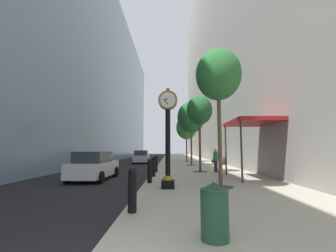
{
  "coord_description": "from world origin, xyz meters",
  "views": [
    {
      "loc": [
        1.28,
        -2.24,
        1.81
      ],
      "look_at": [
        1.07,
        21.62,
        4.22
      ],
      "focal_mm": 24.22,
      "sensor_mm": 36.0,
      "label": 1
    }
  ],
  "objects_px": {
    "car_silver_mid": "(142,157)",
    "street_tree_near": "(218,76)",
    "bollard_nearest": "(132,189)",
    "street_tree_far": "(186,128)",
    "street_clock": "(168,132)",
    "car_white_near": "(94,166)",
    "trash_bin": "(215,210)",
    "pedestrian_walking": "(216,159)",
    "street_tree_mid_near": "(199,111)",
    "bollard_fourth": "(154,166)",
    "bollard_third": "(150,170)",
    "street_tree_mid_far": "(191,117)",
    "bollard_fifth": "(156,163)"
  },
  "relations": [
    {
      "from": "street_clock",
      "to": "street_tree_mid_near",
      "type": "distance_m",
      "value": 7.71
    },
    {
      "from": "pedestrian_walking",
      "to": "car_white_near",
      "type": "relative_size",
      "value": 0.4
    },
    {
      "from": "bollard_third",
      "to": "pedestrian_walking",
      "type": "height_order",
      "value": "pedestrian_walking"
    },
    {
      "from": "car_white_near",
      "to": "car_silver_mid",
      "type": "height_order",
      "value": "car_white_near"
    },
    {
      "from": "car_silver_mid",
      "to": "street_tree_near",
      "type": "bearing_deg",
      "value": -72.76
    },
    {
      "from": "street_tree_far",
      "to": "car_silver_mid",
      "type": "height_order",
      "value": "street_tree_far"
    },
    {
      "from": "trash_bin",
      "to": "car_white_near",
      "type": "height_order",
      "value": "car_white_near"
    },
    {
      "from": "pedestrian_walking",
      "to": "street_tree_near",
      "type": "bearing_deg",
      "value": -99.51
    },
    {
      "from": "trash_bin",
      "to": "bollard_fourth",
      "type": "bearing_deg",
      "value": 100.8
    },
    {
      "from": "street_clock",
      "to": "trash_bin",
      "type": "distance_m",
      "value": 5.85
    },
    {
      "from": "pedestrian_walking",
      "to": "bollard_fourth",
      "type": "bearing_deg",
      "value": -149.27
    },
    {
      "from": "bollard_fifth",
      "to": "street_tree_far",
      "type": "bearing_deg",
      "value": 76.86
    },
    {
      "from": "street_tree_near",
      "to": "bollard_nearest",
      "type": "bearing_deg",
      "value": -129.04
    },
    {
      "from": "bollard_nearest",
      "to": "street_tree_near",
      "type": "distance_m",
      "value": 6.75
    },
    {
      "from": "street_tree_mid_far",
      "to": "car_silver_mid",
      "type": "distance_m",
      "value": 8.96
    },
    {
      "from": "street_clock",
      "to": "street_tree_near",
      "type": "relative_size",
      "value": 0.7
    },
    {
      "from": "street_tree_near",
      "to": "bollard_fourth",
      "type": "bearing_deg",
      "value": 130.34
    },
    {
      "from": "bollard_fifth",
      "to": "car_silver_mid",
      "type": "bearing_deg",
      "value": 101.83
    },
    {
      "from": "bollard_fifth",
      "to": "trash_bin",
      "type": "distance_m",
      "value": 12.3
    },
    {
      "from": "bollard_nearest",
      "to": "trash_bin",
      "type": "height_order",
      "value": "bollard_nearest"
    },
    {
      "from": "street_tree_mid_near",
      "to": "street_tree_far",
      "type": "relative_size",
      "value": 0.93
    },
    {
      "from": "street_tree_mid_near",
      "to": "street_tree_far",
      "type": "distance_m",
      "value": 13.47
    },
    {
      "from": "bollard_fifth",
      "to": "street_tree_far",
      "type": "xyz_separation_m",
      "value": [
        3.22,
        13.81,
        3.9
      ]
    },
    {
      "from": "car_white_near",
      "to": "street_clock",
      "type": "bearing_deg",
      "value": -39.95
    },
    {
      "from": "street_tree_near",
      "to": "street_clock",
      "type": "bearing_deg",
      "value": -172.51
    },
    {
      "from": "street_clock",
      "to": "bollard_nearest",
      "type": "xyz_separation_m",
      "value": [
        -0.91,
        -3.67,
        -1.78
      ]
    },
    {
      "from": "bollard_third",
      "to": "bollard_fourth",
      "type": "distance_m",
      "value": 2.59
    },
    {
      "from": "bollard_nearest",
      "to": "street_tree_near",
      "type": "bearing_deg",
      "value": 50.96
    },
    {
      "from": "bollard_third",
      "to": "street_tree_mid_far",
      "type": "xyz_separation_m",
      "value": [
        3.22,
        12.26,
        4.36
      ]
    },
    {
      "from": "street_clock",
      "to": "street_tree_mid_far",
      "type": "height_order",
      "value": "street_tree_mid_far"
    },
    {
      "from": "street_tree_far",
      "to": "pedestrian_walking",
      "type": "distance_m",
      "value": 14.36
    },
    {
      "from": "street_clock",
      "to": "car_white_near",
      "type": "distance_m",
      "value": 5.99
    },
    {
      "from": "street_clock",
      "to": "street_tree_mid_far",
      "type": "distance_m",
      "value": 14.2
    },
    {
      "from": "car_silver_mid",
      "to": "bollard_fourth",
      "type": "bearing_deg",
      "value": -80.17
    },
    {
      "from": "street_clock",
      "to": "street_tree_far",
      "type": "bearing_deg",
      "value": 83.56
    },
    {
      "from": "trash_bin",
      "to": "pedestrian_walking",
      "type": "bearing_deg",
      "value": 78.53
    },
    {
      "from": "bollard_fifth",
      "to": "car_silver_mid",
      "type": "relative_size",
      "value": 0.28
    },
    {
      "from": "bollard_fifth",
      "to": "street_tree_mid_far",
      "type": "bearing_deg",
      "value": 65.51
    },
    {
      "from": "bollard_fourth",
      "to": "bollard_fifth",
      "type": "distance_m",
      "value": 2.59
    },
    {
      "from": "bollard_nearest",
      "to": "car_white_near",
      "type": "bearing_deg",
      "value": 115.37
    },
    {
      "from": "street_clock",
      "to": "pedestrian_walking",
      "type": "bearing_deg",
      "value": 63.07
    },
    {
      "from": "street_clock",
      "to": "pedestrian_walking",
      "type": "distance_m",
      "value": 7.61
    },
    {
      "from": "street_clock",
      "to": "bollard_fifth",
      "type": "distance_m",
      "value": 6.99
    },
    {
      "from": "street_tree_near",
      "to": "car_silver_mid",
      "type": "distance_m",
      "value": 20.09
    },
    {
      "from": "bollard_third",
      "to": "car_white_near",
      "type": "xyz_separation_m",
      "value": [
        -3.49,
        2.17,
        0.05
      ]
    },
    {
      "from": "street_tree_mid_far",
      "to": "pedestrian_walking",
      "type": "height_order",
      "value": "street_tree_mid_far"
    },
    {
      "from": "street_tree_mid_near",
      "to": "car_silver_mid",
      "type": "relative_size",
      "value": 1.34
    },
    {
      "from": "street_clock",
      "to": "pedestrian_walking",
      "type": "xyz_separation_m",
      "value": [
        3.38,
        6.65,
        -1.49
      ]
    },
    {
      "from": "bollard_nearest",
      "to": "street_tree_mid_far",
      "type": "xyz_separation_m",
      "value": [
        3.22,
        17.44,
        4.36
      ]
    },
    {
      "from": "bollard_nearest",
      "to": "street_tree_far",
      "type": "relative_size",
      "value": 0.19
    }
  ]
}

